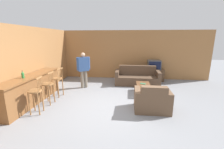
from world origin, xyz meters
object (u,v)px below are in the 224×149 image
at_px(bar_chair_near, 36,94).
at_px(coffee_table, 143,86).
at_px(armchair_near, 152,101).
at_px(couch_far, 137,78).
at_px(person_by_window, 84,68).
at_px(bottle, 23,75).
at_px(bar_chair_mid, 48,87).
at_px(tv_unit, 153,75).
at_px(tv, 154,65).
at_px(bar_chair_far, 58,81).
at_px(book_on_table, 143,84).

height_order(bar_chair_near, coffee_table, bar_chair_near).
height_order(bar_chair_near, armchair_near, bar_chair_near).
height_order(couch_far, person_by_window, person_by_window).
height_order(bottle, person_by_window, person_by_window).
distance_m(bar_chair_mid, armchair_near, 3.43).
xyz_separation_m(tv_unit, bottle, (-4.59, -3.62, 0.77)).
bearing_deg(armchair_near, tv_unit, 80.70).
xyz_separation_m(bar_chair_mid, person_by_window, (0.69, 1.80, 0.29)).
distance_m(tv, person_by_window, 3.62).
relative_size(bar_chair_mid, couch_far, 0.53).
bearing_deg(tv, armchair_near, -99.30).
height_order(bar_chair_mid, person_by_window, person_by_window).
bearing_deg(person_by_window, couch_far, 18.17).
height_order(bar_chair_far, couch_far, bar_chair_far).
xyz_separation_m(armchair_near, book_on_table, (-0.14, 1.56, 0.07)).
xyz_separation_m(armchair_near, tv, (0.56, 3.45, 0.54)).
bearing_deg(tv_unit, bar_chair_near, -134.88).
bearing_deg(book_on_table, tv, 69.45).
height_order(bar_chair_mid, tv, bar_chair_mid).
distance_m(tv, book_on_table, 2.07).
bearing_deg(book_on_table, bottle, -155.95).
xyz_separation_m(tv_unit, book_on_table, (-0.71, -1.89, 0.07)).
xyz_separation_m(bar_chair_far, armchair_near, (3.41, -0.83, -0.29)).
xyz_separation_m(bar_chair_far, book_on_table, (3.27, 0.73, -0.22)).
distance_m(couch_far, person_by_window, 2.60).
bearing_deg(bar_chair_mid, book_on_table, 23.49).
bearing_deg(bottle, couch_far, 38.01).
bearing_deg(tv_unit, person_by_window, -155.28).
height_order(tv_unit, person_by_window, person_by_window).
distance_m(bar_chair_far, coffee_table, 3.36).
height_order(coffee_table, bottle, bottle).
relative_size(armchair_near, tv, 1.64).
bearing_deg(bar_chair_mid, tv_unit, 39.80).
bearing_deg(couch_far, bar_chair_near, -133.48).
height_order(tv_unit, tv, tv).
bearing_deg(tv_unit, armchair_near, -99.30).
xyz_separation_m(tv, bottle, (-4.59, -3.62, 0.22)).
distance_m(tv_unit, tv, 0.54).
bearing_deg(person_by_window, tv_unit, 24.72).
distance_m(bar_chair_far, book_on_table, 3.36).
height_order(bar_chair_mid, bottle, bottle).
bearing_deg(book_on_table, person_by_window, 171.62).
bearing_deg(couch_far, bar_chair_far, -148.52).
bearing_deg(bottle, bar_chair_far, 58.70).
bearing_deg(bar_chair_near, book_on_table, 32.73).
xyz_separation_m(bar_chair_near, book_on_table, (3.27, 2.10, -0.22)).
xyz_separation_m(couch_far, bottle, (-3.71, -2.90, 0.76)).
distance_m(bar_chair_far, tv, 4.77).
bearing_deg(tv, tv_unit, 90.00).
distance_m(bottle, person_by_window, 2.49).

